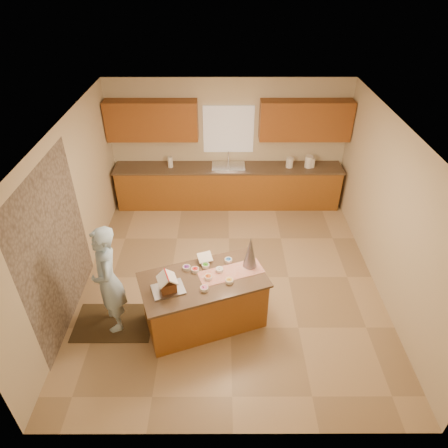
{
  "coord_description": "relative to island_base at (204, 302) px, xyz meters",
  "views": [
    {
      "loc": [
        -0.11,
        -5.23,
        4.77
      ],
      "look_at": [
        -0.1,
        0.2,
        1.0
      ],
      "focal_mm": 32.05,
      "sensor_mm": 36.0,
      "label": 1
    }
  ],
  "objects": [
    {
      "name": "window_curtain",
      "position": [
        0.4,
        3.72,
        1.23
      ],
      "size": [
        1.05,
        0.03,
        1.0
      ],
      "primitive_type": "cube",
      "color": "white",
      "rests_on": "wall_back"
    },
    {
      "name": "canister_a",
      "position": [
        1.69,
        3.45,
        0.61
      ],
      "size": [
        0.15,
        0.15,
        0.21
      ],
      "primitive_type": "cylinder",
      "color": "white",
      "rests_on": "back_counter_top"
    },
    {
      "name": "canister_c",
      "position": [
        2.17,
        3.45,
        0.6
      ],
      "size": [
        0.13,
        0.13,
        0.19
      ],
      "primitive_type": "cylinder",
      "color": "white",
      "rests_on": "back_counter_top"
    },
    {
      "name": "table_runner",
      "position": [
        0.4,
        0.14,
        0.46
      ],
      "size": [
        1.01,
        0.64,
        0.01
      ],
      "primitive_type": "cube",
      "rotation": [
        0.0,
        0.0,
        0.34
      ],
      "color": "red",
      "rests_on": "island_top"
    },
    {
      "name": "ceiling",
      "position": [
        0.4,
        1.0,
        2.28
      ],
      "size": [
        5.5,
        5.5,
        0.0
      ],
      "primitive_type": "plane",
      "color": "silver",
      "rests_on": "floor"
    },
    {
      "name": "floor",
      "position": [
        0.4,
        1.0,
        -0.42
      ],
      "size": [
        5.5,
        5.5,
        0.0
      ],
      "primitive_type": "plane",
      "color": "tan",
      "rests_on": "ground"
    },
    {
      "name": "island_top",
      "position": [
        0.0,
        0.0,
        0.44
      ],
      "size": [
        1.99,
        1.48,
        0.04
      ],
      "primitive_type": "cube",
      "rotation": [
        0.0,
        0.0,
        0.34
      ],
      "color": "brown",
      "rests_on": "island_base"
    },
    {
      "name": "gingerbread_house",
      "position": [
        -0.47,
        -0.22,
        0.58
      ],
      "size": [
        0.33,
        0.34,
        0.27
      ],
      "color": "#572F16",
      "rests_on": "baking_tray"
    },
    {
      "name": "paper_towel",
      "position": [
        -0.83,
        3.45,
        0.62
      ],
      "size": [
        0.1,
        0.1,
        0.23
      ],
      "primitive_type": "cylinder",
      "color": "white",
      "rests_on": "back_counter_top"
    },
    {
      "name": "wall_right",
      "position": [
        2.9,
        1.0,
        0.93
      ],
      "size": [
        5.5,
        5.5,
        0.0
      ],
      "primitive_type": "plane",
      "color": "beige",
      "rests_on": "floor"
    },
    {
      "name": "cookbook",
      "position": [
        0.01,
        0.39,
        0.54
      ],
      "size": [
        0.25,
        0.22,
        0.09
      ],
      "primitive_type": "cube",
      "rotation": [
        -1.13,
        0.0,
        0.34
      ],
      "color": "white",
      "rests_on": "island_top"
    },
    {
      "name": "baking_tray",
      "position": [
        -0.47,
        -0.22,
        0.47
      ],
      "size": [
        0.52,
        0.45,
        0.02
      ],
      "primitive_type": "cube",
      "rotation": [
        0.0,
        0.0,
        0.34
      ],
      "color": "silver",
      "rests_on": "island_top"
    },
    {
      "name": "faucet",
      "position": [
        0.4,
        3.63,
        0.64
      ],
      "size": [
        0.03,
        0.03,
        0.28
      ],
      "primitive_type": "cylinder",
      "color": "silver",
      "rests_on": "back_counter_top"
    },
    {
      "name": "island_base",
      "position": [
        0.0,
        0.0,
        0.0
      ],
      "size": [
        1.89,
        1.38,
        0.83
      ],
      "primitive_type": "cube",
      "rotation": [
        0.0,
        0.0,
        0.34
      ],
      "color": "brown",
      "rests_on": "floor"
    },
    {
      "name": "sink",
      "position": [
        0.4,
        3.45,
        0.47
      ],
      "size": [
        0.7,
        0.45,
        0.12
      ],
      "primitive_type": "cube",
      "color": "silver",
      "rests_on": "back_counter_top"
    },
    {
      "name": "boy",
      "position": [
        -1.35,
        -0.04,
        0.47
      ],
      "size": [
        0.6,
        0.74,
        1.75
      ],
      "primitive_type": "imported",
      "rotation": [
        0.0,
        0.0,
        -1.24
      ],
      "color": "#B0D9FA",
      "rests_on": "rug"
    },
    {
      "name": "wall_front",
      "position": [
        0.4,
        -1.75,
        0.93
      ],
      "size": [
        5.5,
        5.5,
        0.0
      ],
      "primitive_type": "plane",
      "color": "beige",
      "rests_on": "floor"
    },
    {
      "name": "canister_b",
      "position": [
        2.1,
        3.45,
        0.63
      ],
      "size": [
        0.17,
        0.17,
        0.25
      ],
      "primitive_type": "cylinder",
      "color": "white",
      "rests_on": "back_counter_top"
    },
    {
      "name": "candy_bowls",
      "position": [
        0.09,
        0.11,
        0.48
      ],
      "size": [
        0.74,
        0.72,
        0.05
      ],
      "color": "red",
      "rests_on": "island_top"
    },
    {
      "name": "rug",
      "position": [
        -1.4,
        -0.04,
        -0.41
      ],
      "size": [
        1.18,
        0.77,
        0.01
      ],
      "primitive_type": "cube",
      "color": "black",
      "rests_on": "floor"
    },
    {
      "name": "tinsel_tree",
      "position": [
        0.68,
        0.29,
        0.72
      ],
      "size": [
        0.27,
        0.27,
        0.52
      ],
      "primitive_type": "cone",
      "rotation": [
        0.0,
        0.0,
        0.34
      ],
      "color": "#A8A8B4",
      "rests_on": "island_top"
    },
    {
      "name": "back_counter_top",
      "position": [
        0.4,
        3.45,
        0.48
      ],
      "size": [
        4.85,
        0.63,
        0.04
      ],
      "primitive_type": "cube",
      "color": "brown",
      "rests_on": "back_counter_base"
    },
    {
      "name": "upper_cabinet_left",
      "position": [
        -1.15,
        3.57,
        1.48
      ],
      "size": [
        1.85,
        0.35,
        0.8
      ],
      "primitive_type": "cube",
      "color": "brown",
      "rests_on": "wall_back"
    },
    {
      "name": "wall_left",
      "position": [
        -2.1,
        1.0,
        0.93
      ],
      "size": [
        5.5,
        5.5,
        0.0
      ],
      "primitive_type": "plane",
      "color": "beige",
      "rests_on": "floor"
    },
    {
      "name": "upper_cabinet_right",
      "position": [
        1.95,
        3.57,
        1.48
      ],
      "size": [
        1.85,
        0.35,
        0.8
      ],
      "primitive_type": "cube",
      "color": "brown",
      "rests_on": "wall_back"
    },
    {
      "name": "wall_back",
      "position": [
        0.4,
        3.75,
        0.93
      ],
      "size": [
        5.5,
        5.5,
        0.0
      ],
      "primitive_type": "plane",
      "color": "beige",
      "rests_on": "floor"
    },
    {
      "name": "stone_accent",
      "position": [
        -2.08,
        0.2,
        0.83
      ],
      "size": [
        0.0,
        2.5,
        2.5
      ],
      "primitive_type": "plane",
      "rotation": [
        1.57,
        0.0,
        1.57
      ],
      "color": "gray",
      "rests_on": "wall_left"
    },
    {
      "name": "back_counter_base",
      "position": [
        0.4,
        3.45,
        0.02
      ],
      "size": [
        4.8,
        0.6,
        0.88
      ],
      "primitive_type": "cube",
      "color": "brown",
      "rests_on": "floor"
    }
  ]
}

